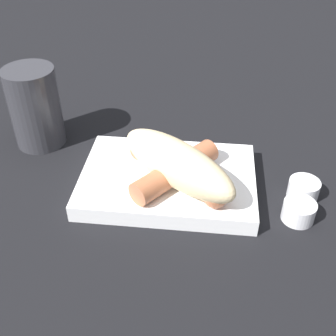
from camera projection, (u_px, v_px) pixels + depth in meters
The scene contains 8 objects.
ground_plane at pixel (168, 187), 0.60m from camera, with size 3.00×3.00×0.00m, color black.
food_tray at pixel (168, 180), 0.60m from camera, with size 0.24×0.17×0.02m.
bread_roll at pixel (177, 163), 0.56m from camera, with size 0.19×0.17×0.06m.
sausage at pixel (176, 171), 0.57m from camera, with size 0.14×0.13×0.03m.
pickled_veggies at pixel (215, 194), 0.55m from camera, with size 0.04×0.04×0.00m.
condiment_cup_near at pixel (299, 212), 0.55m from camera, with size 0.04×0.04×0.03m.
condiment_cup_far at pixel (303, 189), 0.58m from camera, with size 0.04×0.04×0.03m.
drink_glass at pixel (35, 107), 0.66m from camera, with size 0.08×0.08×0.13m.
Camera 1 is at (-0.05, 0.46, 0.39)m, focal length 45.00 mm.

